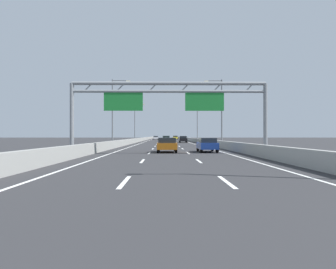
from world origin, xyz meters
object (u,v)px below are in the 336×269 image
sign_gantry (168,99)px  yellow_car (175,138)px  black_car (183,139)px  streetlamp_right_far (196,120)px  blue_car (207,145)px  green_car (166,139)px  white_car (156,138)px  streetlamp_right_mid (220,109)px  streetlamp_left_far (136,120)px  red_car (166,138)px  orange_car (167,145)px  streetlamp_left_mid (114,109)px

sign_gantry → yellow_car: sign_gantry is taller
black_car → streetlamp_right_far: bearing=60.0°
blue_car → yellow_car: yellow_car is taller
sign_gantry → green_car: 45.99m
white_car → green_car: bearing=-85.4°
streetlamp_right_far → white_car: (-11.21, 42.78, -4.67)m
streetlamp_right_mid → streetlamp_right_far: (0.00, 33.05, 0.00)m
blue_car → white_car: 89.66m
streetlamp_left_far → blue_car: 48.13m
blue_car → white_car: size_ratio=0.94×
streetlamp_left_far → streetlamp_right_far: same height
red_car → green_car: 54.70m
green_car → yellow_car: bearing=85.5°
sign_gantry → black_car: size_ratio=3.85×
streetlamp_left_far → blue_car: size_ratio=2.29×
orange_car → streetlamp_right_far: bearing=80.8°
streetlamp_left_far → black_car: 13.74m
white_car → black_car: bearing=-81.3°
streetlamp_right_mid → yellow_car: (-3.71, 77.29, -4.63)m
streetlamp_left_far → green_car: 9.62m
sign_gantry → streetlamp_left_far: streetlamp_left_far is taller
blue_car → yellow_car: 90.80m
streetlamp_right_mid → red_car: 84.25m
streetlamp_left_mid → streetlamp_right_far: same height
streetlamp_left_mid → green_car: 30.39m
streetlamp_left_far → streetlamp_left_mid: bearing=-90.0°
streetlamp_left_mid → red_car: bearing=84.8°
blue_car → green_car: 42.78m
streetlamp_left_mid → green_car: bearing=75.6°
black_car → orange_car: black_car is taller
streetlamp_left_mid → streetlamp_left_far: (0.00, 33.05, 0.00)m
green_car → orange_car: size_ratio=1.03×
streetlamp_right_mid → red_car: size_ratio=2.24×
streetlamp_left_far → yellow_car: 45.87m
streetlamp_right_mid → orange_car: streetlamp_right_mid is taller
blue_car → orange_car: (-3.94, -0.23, 0.01)m
sign_gantry → streetlamp_right_mid: streetlamp_right_mid is taller
streetlamp_left_mid → streetlamp_left_far: bearing=90.0°
streetlamp_right_mid → blue_car: bearing=-105.2°
streetlamp_right_mid → yellow_car: bearing=92.7°
streetlamp_left_mid → orange_car: 16.25m
streetlamp_left_mid → black_car: size_ratio=2.11×
yellow_car → streetlamp_right_far: bearing=-85.2°
orange_car → green_car: bearing=89.8°
streetlamp_right_mid → white_car: 76.79m
blue_car → yellow_car: bearing=90.0°
sign_gantry → streetlamp_right_far: size_ratio=1.82×
streetlamp_left_mid → red_car: 84.27m
green_car → orange_car: 42.84m
blue_car → streetlamp_right_mid: bearing=74.8°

